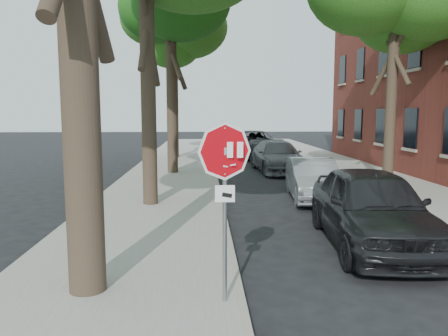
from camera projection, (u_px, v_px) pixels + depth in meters
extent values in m
plane|color=black|center=(272.00, 308.00, 6.43)|extent=(120.00, 120.00, 0.00)
cube|color=gray|center=(167.00, 180.00, 18.19)|extent=(4.00, 55.00, 0.12)
cube|color=gray|center=(367.00, 179.00, 18.60)|extent=(4.00, 55.00, 0.12)
cube|color=#9E9384|center=(216.00, 180.00, 18.29)|extent=(0.12, 55.00, 0.13)
cube|color=#9E9384|center=(320.00, 179.00, 18.50)|extent=(0.12, 55.00, 0.13)
cylinder|color=gray|center=(225.00, 214.00, 6.21)|extent=(0.06, 0.06, 2.60)
cube|color=#99999E|center=(225.00, 151.00, 6.07)|extent=(0.05, 0.06, 0.10)
cylinder|color=#99999E|center=(225.00, 151.00, 6.07)|extent=(0.76, 0.32, 0.82)
cylinder|color=white|center=(225.00, 151.00, 6.05)|extent=(0.76, 0.32, 0.82)
cylinder|color=#B6070F|center=(225.00, 151.00, 6.05)|extent=(0.68, 0.29, 0.74)
cube|color=white|center=(210.00, 150.00, 6.02)|extent=(0.08, 0.00, 0.22)
cube|color=white|center=(220.00, 150.00, 6.03)|extent=(0.08, 0.00, 0.22)
cube|color=white|center=(230.00, 150.00, 6.04)|extent=(0.08, 0.00, 0.22)
cube|color=white|center=(240.00, 150.00, 6.05)|extent=(0.08, 0.00, 0.22)
cube|color=silver|center=(217.00, 165.00, 6.05)|extent=(0.08, 0.00, 0.03)
cube|color=silver|center=(225.00, 166.00, 6.06)|extent=(0.08, 0.00, 0.03)
cube|color=silver|center=(233.00, 165.00, 6.06)|extent=(0.08, 0.00, 0.03)
cube|color=white|center=(225.00, 194.00, 6.14)|extent=(0.28, 0.02, 0.24)
cube|color=black|center=(227.00, 195.00, 6.13)|extent=(0.15, 0.00, 0.08)
cylinder|color=black|center=(147.00, 42.00, 12.62)|extent=(0.44, 0.44, 9.50)
cylinder|color=black|center=(171.00, 62.00, 19.54)|extent=(0.48, 0.48, 10.00)
ellipsoid|color=#0F410C|center=(153.00, 11.00, 20.03)|extent=(4.20, 4.20, 3.36)
cylinder|color=black|center=(175.00, 83.00, 26.52)|extent=(0.40, 0.40, 9.00)
ellipsoid|color=#265112|center=(174.00, 41.00, 26.21)|extent=(4.16, 4.16, 3.33)
ellipsoid|color=#265112|center=(189.00, 23.00, 25.57)|extent=(3.40, 3.40, 2.72)
ellipsoid|color=#265112|center=(163.00, 49.00, 26.97)|extent=(3.78, 3.78, 3.02)
cylinder|color=black|center=(393.00, 64.00, 16.04)|extent=(0.40, 0.40, 9.00)
ellipsoid|color=#265112|center=(367.00, 9.00, 16.48)|extent=(3.78, 3.78, 3.02)
imported|color=black|center=(371.00, 207.00, 9.35)|extent=(2.36, 5.08, 1.68)
imported|color=gray|center=(313.00, 179.00, 14.36)|extent=(1.79, 4.19, 1.34)
imported|color=#494B4E|center=(277.00, 157.00, 21.11)|extent=(2.42, 5.24, 1.48)
imported|color=black|center=(254.00, 144.00, 27.88)|extent=(3.50, 6.41, 1.70)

